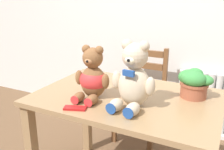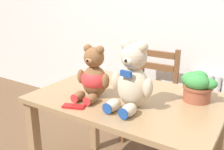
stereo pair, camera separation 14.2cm
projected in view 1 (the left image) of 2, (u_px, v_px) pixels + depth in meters
radiator at (208, 108)px, 2.43m from camera, size 0.61×0.10×0.63m
dining_table at (126, 113)px, 1.58m from camera, size 1.11×0.75×0.74m
wooden_chair_behind at (142, 93)px, 2.38m from camera, size 0.39×0.41×0.86m
teddy_bear_left at (93, 77)px, 1.47m from camera, size 0.22×0.23×0.32m
teddy_bear_right at (133, 79)px, 1.35m from camera, size 0.26×0.26×0.37m
potted_plant at (194, 82)px, 1.49m from camera, size 0.21×0.17×0.17m
chocolate_bar at (75, 108)px, 1.35m from camera, size 0.13×0.09×0.01m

